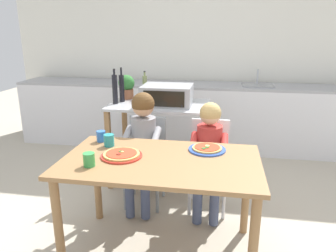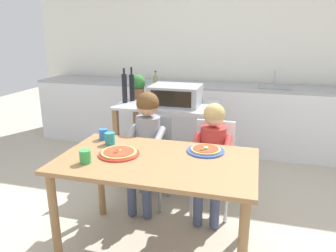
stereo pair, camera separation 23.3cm
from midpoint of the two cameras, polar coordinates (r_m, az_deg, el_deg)
name	(u,v)px [view 1 (the left image)]	position (r m, az deg, el deg)	size (l,w,h in m)	color
ground_plane	(180,185)	(3.50, 0.21, -10.49)	(10.86, 10.86, 0.00)	#B7AD99
back_wall_tiled	(196,47)	(4.76, 3.63, 13.72)	(5.43, 0.12, 2.70)	white
kitchen_counter	(192,115)	(4.50, 2.87, 1.86)	(4.89, 0.60, 1.09)	silver
kitchen_island_cart	(160,130)	(3.41, -3.46, -0.71)	(1.02, 0.64, 0.86)	#B7BABF
toaster_oven	(167,95)	(3.28, -2.17, 5.49)	(0.50, 0.40, 0.20)	#999BA0
bottle_tall_green_wine	(122,88)	(3.47, -10.13, 6.67)	(0.05, 0.05, 0.36)	black
bottle_clear_vinegar	(145,87)	(3.61, -5.98, 6.94)	(0.05, 0.05, 0.30)	olive
bottle_dark_olive_oil	(115,89)	(3.38, -11.37, 6.46)	(0.05, 0.05, 0.36)	black
potted_herb_plant	(127,86)	(3.63, -9.21, 6.98)	(0.18, 0.18, 0.26)	#9E5B3D
dining_table	(161,173)	(2.28, -4.25, -8.33)	(1.37, 0.80, 0.74)	olive
dining_chair_left	(146,154)	(3.04, -6.17, -5.03)	(0.36, 0.36, 0.81)	gray
dining_chair_right	(209,158)	(2.94, 5.01, -5.74)	(0.36, 0.36, 0.81)	silver
child_in_grey_shirt	(142,137)	(2.86, -6.92, -1.91)	(0.32, 0.42, 1.06)	#424C6B
child_in_red_shirt	(209,146)	(2.77, 4.88, -3.62)	(0.32, 0.42, 0.99)	#424C6B
pizza_plate_red_rimmed	(121,155)	(2.31, -11.15, -5.11)	(0.29, 0.29, 0.03)	red
pizza_plate_blue_rimmed	(207,149)	(2.39, 4.17, -4.09)	(0.28, 0.28, 0.03)	#3356B7
drinking_cup_green	(89,160)	(2.20, -16.81, -5.78)	(0.08, 0.08, 0.09)	green
drinking_cup_teal	(109,140)	(2.52, -13.04, -2.53)	(0.08, 0.08, 0.09)	teal
drinking_cup_blue	(101,136)	(2.64, -14.28, -1.80)	(0.07, 0.07, 0.09)	blue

